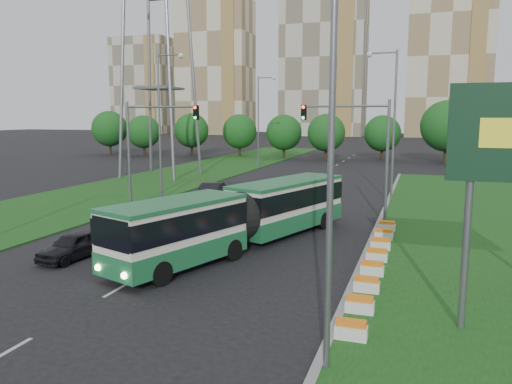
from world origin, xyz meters
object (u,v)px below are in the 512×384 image
(traffic_mast_left, at_px, (148,139))
(articulated_bus, at_px, (240,215))
(traffic_mast_median, at_px, (362,141))
(car_left_near, at_px, (73,246))
(car_left_far, at_px, (211,193))
(pedestrian, at_px, (109,250))
(shopping_trolley, at_px, (126,267))

(traffic_mast_left, distance_m, articulated_bus, 12.66)
(traffic_mast_left, bearing_deg, traffic_mast_median, 3.77)
(car_left_near, relative_size, car_left_far, 0.83)
(car_left_near, xyz_separation_m, pedestrian, (2.46, -0.57, 0.16))
(traffic_mast_left, height_order, pedestrian, traffic_mast_left)
(traffic_mast_median, xyz_separation_m, articulated_bus, (-5.41, -8.21, -3.64))
(traffic_mast_median, height_order, shopping_trolley, traffic_mast_median)
(traffic_mast_median, distance_m, traffic_mast_left, 15.19)
(car_left_far, bearing_deg, traffic_mast_median, -25.91)
(articulated_bus, bearing_deg, car_left_near, -126.00)
(articulated_bus, height_order, shopping_trolley, articulated_bus)
(traffic_mast_median, height_order, articulated_bus, traffic_mast_median)
(articulated_bus, distance_m, shopping_trolley, 7.01)
(car_left_near, distance_m, shopping_trolley, 4.01)
(car_left_far, bearing_deg, car_left_near, -97.70)
(car_left_far, relative_size, shopping_trolley, 7.92)
(car_left_near, relative_size, pedestrian, 2.37)
(traffic_mast_left, xyz_separation_m, pedestrian, (5.23, -12.61, -4.53))
(articulated_bus, distance_m, pedestrian, 7.10)
(car_left_near, xyz_separation_m, shopping_trolley, (3.79, -1.26, -0.37))
(traffic_mast_left, xyz_separation_m, car_left_far, (2.69, 5.03, -4.57))
(car_left_near, bearing_deg, car_left_far, 96.42)
(traffic_mast_left, height_order, car_left_near, traffic_mast_left)
(shopping_trolley, bearing_deg, traffic_mast_left, 127.14)
(car_left_far, xyz_separation_m, pedestrian, (2.54, -17.64, 0.05))
(car_left_near, height_order, pedestrian, pedestrian)
(car_left_near, bearing_deg, traffic_mast_left, 109.12)
(articulated_bus, distance_m, car_left_far, 14.16)
(traffic_mast_left, distance_m, shopping_trolley, 15.66)
(traffic_mast_median, distance_m, pedestrian, 17.44)
(traffic_mast_left, bearing_deg, pedestrian, -67.48)
(traffic_mast_left, xyz_separation_m, car_left_near, (2.77, -12.04, -4.69))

